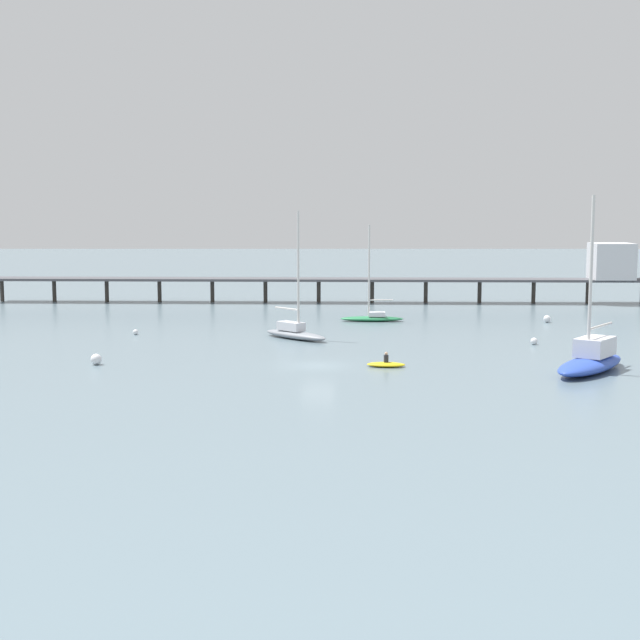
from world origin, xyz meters
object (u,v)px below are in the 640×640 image
(mooring_buoy_mid, at_px, (536,341))
(sailboat_green, at_px, (374,316))
(sailboat_blue, at_px, (593,359))
(sailboat_gray, at_px, (296,331))
(mooring_buoy_outer, at_px, (549,319))
(pier, at_px, (468,271))
(dinghy_yellow, at_px, (388,364))
(mooring_buoy_inner, at_px, (98,359))
(mooring_buoy_near, at_px, (137,332))

(mooring_buoy_mid, bearing_deg, sailboat_green, 128.07)
(sailboat_green, bearing_deg, sailboat_blue, -64.71)
(sailboat_gray, bearing_deg, mooring_buoy_outer, 25.08)
(pier, relative_size, dinghy_yellow, 27.57)
(mooring_buoy_outer, bearing_deg, mooring_buoy_mid, -107.49)
(pier, relative_size, mooring_buoy_outer, 110.74)
(sailboat_blue, distance_m, sailboat_gray, 28.01)
(pier, height_order, mooring_buoy_outer, pier)
(dinghy_yellow, distance_m, mooring_buoy_inner, 22.15)
(pier, relative_size, sailboat_gray, 7.10)
(dinghy_yellow, relative_size, mooring_buoy_inner, 3.56)
(sailboat_green, xyz_separation_m, mooring_buoy_inner, (-22.68, -27.35, -0.17))
(sailboat_blue, xyz_separation_m, mooring_buoy_outer, (3.90, 29.29, -0.56))
(pier, distance_m, mooring_buoy_inner, 58.31)
(pier, xyz_separation_m, dinghy_yellow, (-13.38, -47.03, -3.86))
(dinghy_yellow, bearing_deg, mooring_buoy_inner, 177.62)
(dinghy_yellow, xyz_separation_m, mooring_buoy_mid, (13.79, 11.38, 0.10))
(mooring_buoy_mid, bearing_deg, mooring_buoy_outer, 72.51)
(sailboat_gray, bearing_deg, dinghy_yellow, -64.05)
(mooring_buoy_mid, distance_m, mooring_buoy_outer, 16.62)
(pier, distance_m, sailboat_green, 22.99)
(pier, height_order, dinghy_yellow, pier)
(pier, height_order, sailboat_green, sailboat_green)
(sailboat_blue, relative_size, sailboat_gray, 1.10)
(sailboat_green, bearing_deg, mooring_buoy_near, -155.50)
(pier, distance_m, dinghy_yellow, 49.05)
(sailboat_blue, bearing_deg, mooring_buoy_outer, 82.42)
(sailboat_blue, relative_size, dinghy_yellow, 4.26)
(sailboat_gray, height_order, mooring_buoy_outer, sailboat_gray)
(sailboat_blue, height_order, mooring_buoy_mid, sailboat_blue)
(sailboat_gray, height_order, mooring_buoy_near, sailboat_gray)
(mooring_buoy_inner, bearing_deg, mooring_buoy_outer, 32.74)
(mooring_buoy_outer, bearing_deg, sailboat_gray, -154.92)
(dinghy_yellow, distance_m, mooring_buoy_near, 28.64)
(sailboat_blue, height_order, dinghy_yellow, sailboat_blue)
(mooring_buoy_near, bearing_deg, mooring_buoy_inner, -88.92)
(mooring_buoy_near, relative_size, mooring_buoy_mid, 0.81)
(mooring_buoy_inner, bearing_deg, mooring_buoy_near, 91.08)
(mooring_buoy_near, bearing_deg, mooring_buoy_mid, -10.04)
(sailboat_green, distance_m, mooring_buoy_near, 25.28)
(mooring_buoy_near, relative_size, mooring_buoy_inner, 0.59)
(dinghy_yellow, xyz_separation_m, mooring_buoy_inner, (-22.13, 0.92, 0.22))
(sailboat_green, height_order, mooring_buoy_mid, sailboat_green)
(pier, bearing_deg, mooring_buoy_mid, -89.35)
(mooring_buoy_mid, bearing_deg, mooring_buoy_inner, -163.77)
(mooring_buoy_inner, height_order, mooring_buoy_outer, mooring_buoy_inner)
(sailboat_blue, xyz_separation_m, sailboat_gray, (-22.19, 17.08, -0.18))
(sailboat_green, height_order, mooring_buoy_inner, sailboat_green)
(mooring_buoy_near, relative_size, mooring_buoy_outer, 0.67)
(dinghy_yellow, bearing_deg, pier, 74.12)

